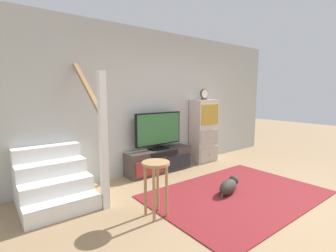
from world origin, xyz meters
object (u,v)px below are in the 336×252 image
side_cabinet (204,131)px  desk_clock (204,94)px  dog (229,186)px  bar_stool_near (156,176)px  television (159,130)px  media_console (159,161)px

side_cabinet → desk_clock: desk_clock is taller
side_cabinet → dog: (-0.99, -1.50, -0.57)m
bar_stool_near → television: bearing=53.4°
television → desk_clock: bearing=-1.4°
television → media_console: bearing=-90.0°
media_console → television: (-0.00, 0.02, 0.60)m
side_cabinet → dog: 1.88m
bar_stool_near → dog: (1.28, -0.11, -0.40)m
side_cabinet → bar_stool_near: 2.67m
media_console → television: size_ratio=1.35×
dog → bar_stool_near: bearing=175.2°
television → bar_stool_near: 1.78m
television → dog: (0.23, -1.51, -0.71)m
side_cabinet → media_console: bearing=-179.5°
side_cabinet → dog: size_ratio=2.59×
side_cabinet → dog: side_cabinet is taller
television → side_cabinet: (1.22, -0.01, -0.14)m
side_cabinet → bar_stool_near: side_cabinet is taller
desk_clock → dog: bearing=-122.7°
media_console → bar_stool_near: size_ratio=1.95×
bar_stool_near → dog: size_ratio=1.32×
side_cabinet → desk_clock: size_ratio=5.85×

